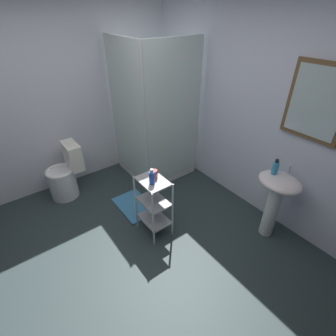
% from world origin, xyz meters
% --- Properties ---
extents(ground_plane, '(4.20, 4.20, 0.02)m').
position_xyz_m(ground_plane, '(0.00, 0.00, -0.01)').
color(ground_plane, '#2A3638').
extents(wall_back, '(4.20, 0.14, 2.50)m').
position_xyz_m(wall_back, '(0.01, 1.85, 1.25)').
color(wall_back, silver).
rests_on(wall_back, ground_plane).
extents(wall_left, '(0.10, 4.20, 2.50)m').
position_xyz_m(wall_left, '(-1.85, 0.00, 1.25)').
color(wall_left, silver).
rests_on(wall_left, ground_plane).
extents(shower_stall, '(0.92, 0.92, 2.00)m').
position_xyz_m(shower_stall, '(-1.19, 1.18, 0.46)').
color(shower_stall, white).
rests_on(shower_stall, ground_plane).
extents(pedestal_sink, '(0.46, 0.37, 0.81)m').
position_xyz_m(pedestal_sink, '(0.66, 1.52, 0.58)').
color(pedestal_sink, white).
rests_on(pedestal_sink, ground_plane).
extents(sink_faucet, '(0.03, 0.03, 0.10)m').
position_xyz_m(sink_faucet, '(0.66, 1.64, 0.86)').
color(sink_faucet, silver).
rests_on(sink_faucet, pedestal_sink).
extents(toilet, '(0.37, 0.49, 0.76)m').
position_xyz_m(toilet, '(-1.48, -0.11, 0.31)').
color(toilet, white).
rests_on(toilet, ground_plane).
extents(storage_cart, '(0.38, 0.28, 0.74)m').
position_xyz_m(storage_cart, '(-0.17, 0.48, 0.44)').
color(storage_cart, silver).
rests_on(storage_cart, ground_plane).
extents(hand_soap_bottle, '(0.06, 0.06, 0.17)m').
position_xyz_m(hand_soap_bottle, '(0.58, 1.51, 0.88)').
color(hand_soap_bottle, '#389ED1').
rests_on(hand_soap_bottle, pedestal_sink).
extents(shampoo_bottle_blue, '(0.06, 0.06, 0.18)m').
position_xyz_m(shampoo_bottle_blue, '(-0.13, 0.44, 0.82)').
color(shampoo_bottle_blue, blue).
rests_on(shampoo_bottle_blue, storage_cart).
extents(rinse_cup, '(0.07, 0.07, 0.10)m').
position_xyz_m(rinse_cup, '(-0.19, 0.52, 0.79)').
color(rinse_cup, '#B24742').
rests_on(rinse_cup, storage_cart).
extents(bath_mat, '(0.60, 0.40, 0.02)m').
position_xyz_m(bath_mat, '(-0.69, 0.50, 0.01)').
color(bath_mat, teal).
rests_on(bath_mat, ground_plane).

